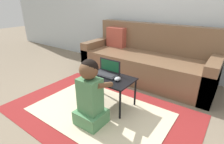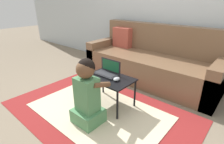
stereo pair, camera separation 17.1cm
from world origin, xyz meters
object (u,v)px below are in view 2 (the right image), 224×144
object	(u,v)px
laptop	(107,72)
computer_mouse	(117,79)
laptop_desk	(109,81)
couch	(151,62)
person_seated	(87,94)

from	to	relation	value
laptop	computer_mouse	world-z (taller)	laptop
laptop	laptop_desk	bearing A→B (deg)	-34.23
laptop_desk	computer_mouse	world-z (taller)	computer_mouse
couch	person_seated	world-z (taller)	couch
couch	laptop_desk	bearing A→B (deg)	-89.19
laptop_desk	laptop	distance (m)	0.13
computer_mouse	person_seated	xyz separation A→B (m)	(-0.06, -0.40, -0.05)
laptop	computer_mouse	distance (m)	0.22
laptop	computer_mouse	bearing A→B (deg)	-17.04
laptop_desk	computer_mouse	bearing A→B (deg)	-3.38
couch	computer_mouse	size ratio (longest dim) A/B	23.22
computer_mouse	laptop_desk	bearing A→B (deg)	176.62
computer_mouse	person_seated	size ratio (longest dim) A/B	0.13
laptop	person_seated	world-z (taller)	person_seated
person_seated	couch	bearing A→B (deg)	92.90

